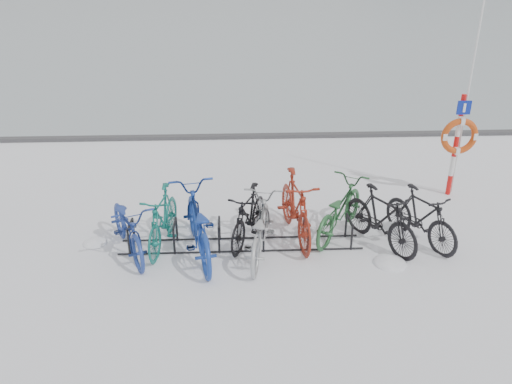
# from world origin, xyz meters

# --- Properties ---
(ground) EXTENTS (900.00, 900.00, 0.00)m
(ground) POSITION_xyz_m (0.00, 0.00, 0.00)
(ground) COLOR white
(ground) RESTS_ON ground
(quay_edge) EXTENTS (400.00, 0.25, 0.10)m
(quay_edge) POSITION_xyz_m (0.00, 5.90, 0.05)
(quay_edge) COLOR #3F3F42
(quay_edge) RESTS_ON ground
(bike_rack) EXTENTS (4.00, 0.48, 0.46)m
(bike_rack) POSITION_xyz_m (0.00, 0.00, 0.18)
(bike_rack) COLOR black
(bike_rack) RESTS_ON ground
(lifebuoy_station) EXTENTS (0.72, 0.22, 3.76)m
(lifebuoy_station) POSITION_xyz_m (4.29, 1.85, 1.26)
(lifebuoy_station) COLOR red
(lifebuoy_station) RESTS_ON ground
(bike_0) EXTENTS (1.34, 1.95, 0.97)m
(bike_0) POSITION_xyz_m (-1.81, -0.08, 0.48)
(bike_0) COLOR navy
(bike_0) RESTS_ON ground
(bike_1) EXTENTS (0.72, 1.73, 1.01)m
(bike_1) POSITION_xyz_m (-1.28, 0.12, 0.51)
(bike_1) COLOR #13695E
(bike_1) RESTS_ON ground
(bike_2) EXTENTS (1.16, 2.22, 1.11)m
(bike_2) POSITION_xyz_m (-0.70, -0.19, 0.55)
(bike_2) COLOR navy
(bike_2) RESTS_ON ground
(bike_3) EXTENTS (1.02, 1.66, 0.96)m
(bike_3) POSITION_xyz_m (0.13, 0.21, 0.48)
(bike_3) COLOR black
(bike_3) RESTS_ON ground
(bike_4) EXTENTS (0.96, 1.93, 0.97)m
(bike_4) POSITION_xyz_m (0.29, -0.27, 0.48)
(bike_4) COLOR #9C9FA2
(bike_4) RESTS_ON ground
(bike_5) EXTENTS (0.79, 1.99, 1.16)m
(bike_5) POSITION_xyz_m (0.93, 0.29, 0.58)
(bike_5) COLOR maroon
(bike_5) RESTS_ON ground
(bike_6) EXTENTS (1.56, 1.91, 0.97)m
(bike_6) POSITION_xyz_m (1.70, 0.38, 0.49)
(bike_6) COLOR #275A30
(bike_6) RESTS_ON ground
(bike_7) EXTENTS (1.20, 1.71, 1.01)m
(bike_7) POSITION_xyz_m (2.30, -0.03, 0.51)
(bike_7) COLOR black
(bike_7) RESTS_ON ground
(bike_8) EXTENTS (1.11, 1.65, 0.97)m
(bike_8) POSITION_xyz_m (3.00, 0.02, 0.49)
(bike_8) COLOR black
(bike_8) RESTS_ON ground
(snow_drifts) EXTENTS (5.71, 1.68, 0.18)m
(snow_drifts) POSITION_xyz_m (1.06, 0.11, 0.00)
(snow_drifts) COLOR white
(snow_drifts) RESTS_ON ground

